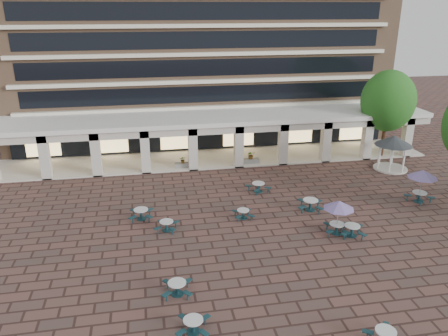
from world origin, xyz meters
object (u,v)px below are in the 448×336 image
Objects in this scene: picnic_table_1 at (193,324)px; planter_right at (251,159)px; gazebo at (393,144)px; planter_left at (183,164)px; picnic_table_2 at (385,336)px; picnic_table_0 at (177,287)px.

picnic_table_1 is 1.18× the size of planter_right.
gazebo reaches higher than planter_left.
planter_left is (1.53, 21.67, 0.01)m from picnic_table_1.
picnic_table_2 reaches higher than picnic_table_1.
picnic_table_2 is 24.82m from planter_left.
picnic_table_1 is 0.52× the size of gazebo.
picnic_table_1 is at bearing -94.04° from planter_left.
gazebo reaches higher than picnic_table_0.
planter_left reaches higher than picnic_table_2.
gazebo is at bearing -16.64° from planter_right.
picnic_table_0 reaches higher than picnic_table_2.
planter_left is (-18.66, 3.66, -1.94)m from gazebo.
planter_right reaches higher than picnic_table_1.
picnic_table_0 reaches higher than picnic_table_1.
planter_left is at bearing 92.04° from picnic_table_2.
picnic_table_0 is 25.68m from gazebo.
planter_right reaches higher than picnic_table_2.
picnic_table_0 is 20.56m from planter_right.
planter_right is at bearing 81.38° from picnic_table_1.
picnic_table_0 is 1.15× the size of planter_left.
planter_right is at bearing 71.52° from picnic_table_0.
picnic_table_0 is at bearing -96.19° from planter_left.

